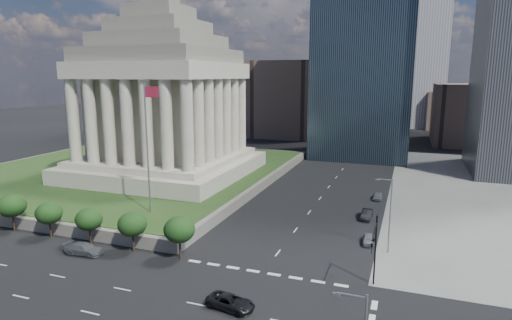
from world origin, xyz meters
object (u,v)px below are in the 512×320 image
at_px(suv_grey, 84,249).
at_px(flagpole, 148,141).
at_px(parked_sedan_far, 378,196).
at_px(traffic_signal_ne, 374,246).
at_px(street_lamp_north, 389,211).
at_px(parked_sedan_near, 368,239).
at_px(pickup_truck, 231,302).
at_px(parked_sedan_mid, 367,214).
at_px(war_memorial, 162,82).

bearing_deg(suv_grey, flagpole, -10.80).
bearing_deg(parked_sedan_far, suv_grey, -131.90).
xyz_separation_m(traffic_signal_ne, street_lamp_north, (0.83, 11.30, 0.41)).
height_order(parked_sedan_near, parked_sedan_far, parked_sedan_far).
relative_size(suv_grey, parked_sedan_near, 1.42).
distance_m(street_lamp_north, suv_grey, 39.65).
xyz_separation_m(pickup_truck, suv_grey, (-23.06, 5.56, 0.06)).
bearing_deg(pickup_truck, street_lamp_north, -25.86).
bearing_deg(pickup_truck, parked_sedan_near, -17.76).
distance_m(suv_grey, parked_sedan_mid, 42.53).
bearing_deg(war_memorial, pickup_truck, -51.70).
bearing_deg(parked_sedan_near, pickup_truck, -122.25).
bearing_deg(suv_grey, war_memorial, 12.20).
bearing_deg(pickup_truck, parked_sedan_mid, -7.70).
distance_m(war_memorial, flagpole, 28.16).
bearing_deg(war_memorial, suv_grey, -74.07).
bearing_deg(parked_sedan_near, parked_sedan_mid, 91.53).
bearing_deg(street_lamp_north, war_memorial, 154.08).
height_order(street_lamp_north, suv_grey, street_lamp_north).
bearing_deg(pickup_truck, suv_grey, 85.60).
xyz_separation_m(flagpole, parked_sedan_near, (32.57, 3.35, -12.49)).
bearing_deg(parked_sedan_mid, war_memorial, 167.92).
height_order(war_memorial, street_lamp_north, war_memorial).
height_order(traffic_signal_ne, suv_grey, traffic_signal_ne).
bearing_deg(street_lamp_north, flagpole, -178.37).
height_order(war_memorial, pickup_truck, war_memorial).
bearing_deg(flagpole, parked_sedan_near, 5.87).
bearing_deg(traffic_signal_ne, suv_grey, -175.71).
bearing_deg(street_lamp_north, traffic_signal_ne, -94.19).
xyz_separation_m(flagpole, pickup_truck, (21.44, -18.56, -12.42)).
bearing_deg(parked_sedan_near, traffic_signal_ne, -87.98).
height_order(flagpole, parked_sedan_near, flagpole).
xyz_separation_m(street_lamp_north, parked_sedan_far, (-3.06, 24.78, -4.98)).
relative_size(war_memorial, traffic_signal_ne, 4.88).
bearing_deg(suv_grey, parked_sedan_far, -44.73).
distance_m(traffic_signal_ne, pickup_truck, 15.97).
height_order(war_memorial, parked_sedan_far, war_memorial).
distance_m(war_memorial, pickup_truck, 58.05).
bearing_deg(street_lamp_north, suv_grey, -159.16).
bearing_deg(war_memorial, traffic_signal_ne, -36.42).
height_order(flagpole, parked_sedan_far, flagpole).
bearing_deg(flagpole, pickup_truck, -40.88).
distance_m(parked_sedan_mid, parked_sedan_far, 11.87).
height_order(war_memorial, parked_sedan_near, war_memorial).
xyz_separation_m(war_memorial, flagpole, (12.17, -24.00, -8.29)).
relative_size(traffic_signal_ne, parked_sedan_mid, 1.78).
bearing_deg(parked_sedan_far, traffic_signal_ne, -87.36).
height_order(street_lamp_north, parked_sedan_far, street_lamp_north).
bearing_deg(parked_sedan_mid, suv_grey, -139.75).
xyz_separation_m(war_memorial, street_lamp_north, (47.33, -23.00, -15.74)).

